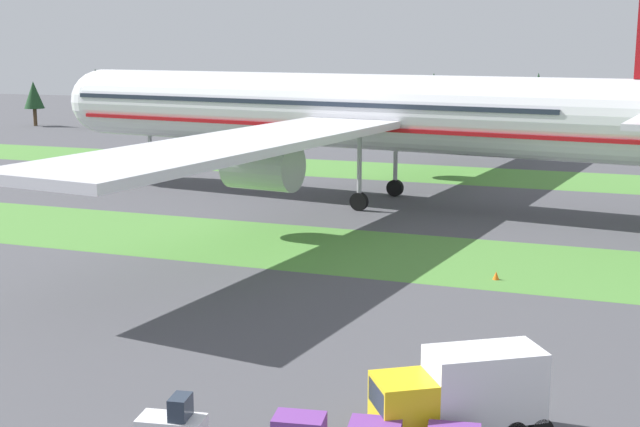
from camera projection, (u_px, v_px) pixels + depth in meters
The scene contains 7 objects.
grass_strip_near at pixel (417, 256), 63.07m from camera, with size 320.00×14.24×0.01m, color #4C8438.
grass_strip_far at pixel (500, 177), 100.36m from camera, with size 320.00×14.24×0.01m, color #4C8438.
airliner at pixel (356, 111), 83.46m from camera, with size 70.82×87.44×24.74m.
baggage_tug at pixel (173, 423), 33.49m from camera, with size 2.78×1.71×1.97m.
catering_truck at pixel (462, 391), 33.79m from camera, with size 7.09×5.71×3.58m.
taxiway_marker_0 at pixel (496, 275), 56.84m from camera, with size 0.44×0.44×0.56m, color orange.
distant_tree_line at pixel (554, 102), 130.47m from camera, with size 190.97×11.10×11.96m.
Camera 1 is at (14.33, -17.16, 15.38)m, focal length 48.28 mm.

